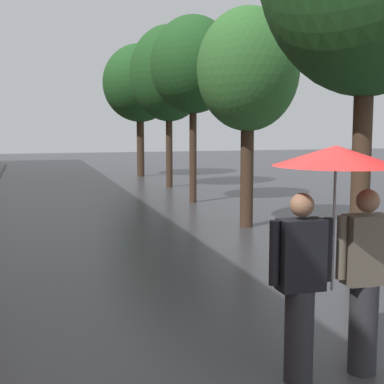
{
  "coord_description": "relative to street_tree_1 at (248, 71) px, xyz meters",
  "views": [
    {
      "loc": [
        -1.84,
        -4.39,
        2.28
      ],
      "look_at": [
        0.29,
        2.9,
        1.35
      ],
      "focal_mm": 52.3,
      "sensor_mm": 36.0,
      "label": 1
    }
  ],
  "objects": [
    {
      "name": "street_tree_1",
      "position": [
        0.0,
        0.0,
        0.0
      ],
      "size": [
        2.22,
        2.22,
        4.77
      ],
      "color": "#473323",
      "rests_on": "ground"
    },
    {
      "name": "ground_plane",
      "position": [
        -2.76,
        -7.03,
        -3.41
      ],
      "size": [
        80.0,
        80.0,
        0.0
      ],
      "primitive_type": "plane",
      "color": "#38383D"
    },
    {
      "name": "couple_under_umbrella",
      "position": [
        -2.04,
        -7.12,
        -2.02
      ],
      "size": [
        1.23,
        1.11,
        2.1
      ],
      "color": "#2D2D33",
      "rests_on": "ground"
    },
    {
      "name": "street_tree_2",
      "position": [
        -0.05,
        4.04,
        0.51
      ],
      "size": [
        2.43,
        2.43,
        5.31
      ],
      "color": "#473323",
      "rests_on": "ground"
    },
    {
      "name": "street_tree_3",
      "position": [
        0.25,
        8.08,
        0.62
      ],
      "size": [
        2.76,
        2.76,
        5.73
      ],
      "color": "#473323",
      "rests_on": "ground"
    },
    {
      "name": "street_tree_4",
      "position": [
        0.06,
        12.45,
        0.57
      ],
      "size": [
        3.16,
        3.16,
        5.65
      ],
      "color": "#473323",
      "rests_on": "ground"
    }
  ]
}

